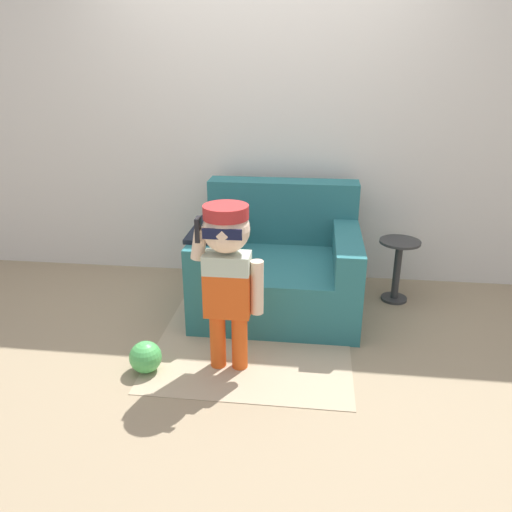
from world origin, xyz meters
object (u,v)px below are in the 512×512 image
object	(u,v)px
armchair	(278,265)
person_child	(227,264)
toy_ball	(146,357)
side_table	(398,265)

from	to	relation	value
armchair	person_child	world-z (taller)	person_child
person_child	toy_ball	world-z (taller)	person_child
person_child	toy_ball	distance (m)	0.74
person_child	armchair	bearing A→B (deg)	75.90
armchair	side_table	bearing A→B (deg)	10.32
person_child	side_table	size ratio (longest dim) A/B	2.08
toy_ball	person_child	bearing A→B (deg)	12.70
armchair	side_table	xyz separation A→B (m)	(0.86, 0.16, -0.02)
armchair	toy_ball	bearing A→B (deg)	-125.41
side_table	person_child	bearing A→B (deg)	-136.73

